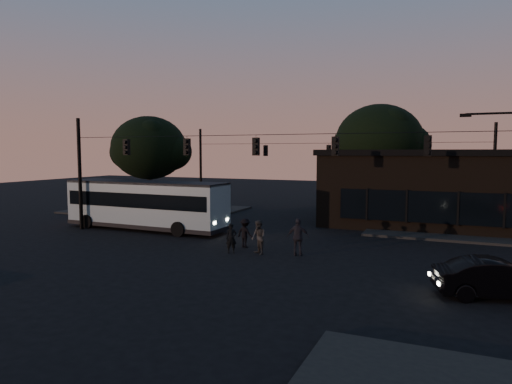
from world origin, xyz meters
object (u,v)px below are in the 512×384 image
at_px(building, 436,187).
at_px(bus, 146,203).
at_px(pedestrian_a, 231,238).
at_px(pedestrian_c, 298,237).
at_px(car, 498,279).
at_px(pedestrian_d, 245,233).
at_px(pedestrian_b, 259,237).

height_order(building, bus, building).
xyz_separation_m(pedestrian_a, pedestrian_c, (3.37, 0.84, 0.18)).
height_order(building, pedestrian_a, building).
relative_size(car, pedestrian_d, 2.70).
bearing_deg(pedestrian_a, bus, 121.09).
bearing_deg(pedestrian_d, pedestrian_c, -175.61).
bearing_deg(building, pedestrian_b, -119.07).
xyz_separation_m(building, car, (2.80, -17.24, -1.99)).
distance_m(building, pedestrian_b, 16.34).
bearing_deg(pedestrian_c, pedestrian_d, -25.39).
bearing_deg(pedestrian_c, bus, -28.37).
height_order(bus, car, bus).
distance_m(pedestrian_a, pedestrian_c, 3.48).
bearing_deg(pedestrian_a, pedestrian_d, 54.93).
xyz_separation_m(building, bus, (-17.82, -10.37, -0.87)).
relative_size(pedestrian_a, pedestrian_c, 0.81).
distance_m(bus, pedestrian_d, 9.02).
relative_size(bus, pedestrian_a, 7.54).
bearing_deg(pedestrian_d, car, 177.26).
bearing_deg(pedestrian_b, building, 102.37).
distance_m(car, pedestrian_a, 12.39).
height_order(bus, pedestrian_a, bus).
bearing_deg(bus, pedestrian_d, -15.59).
xyz_separation_m(building, pedestrian_b, (-7.89, -14.19, -1.83)).
relative_size(pedestrian_b, pedestrian_d, 1.09).
xyz_separation_m(car, pedestrian_c, (-8.72, 3.57, 0.24)).
xyz_separation_m(pedestrian_b, pedestrian_c, (1.97, 0.52, 0.08)).
distance_m(pedestrian_a, pedestrian_b, 1.44).
bearing_deg(pedestrian_c, building, -126.23).
height_order(building, pedestrian_d, building).
xyz_separation_m(bus, pedestrian_b, (9.93, -3.82, -0.96)).
height_order(pedestrian_a, pedestrian_d, pedestrian_d).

